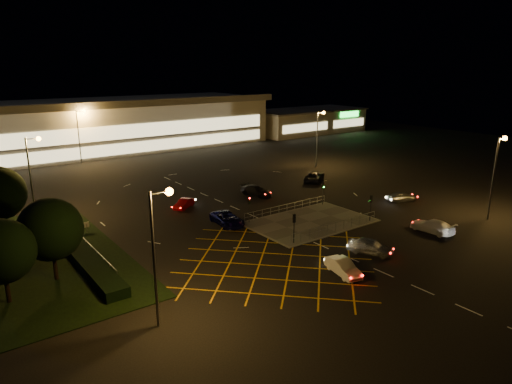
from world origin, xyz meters
TOP-DOWN VIEW (x-y plane):
  - ground at (0.00, 0.00)m, footprint 180.00×180.00m
  - pedestrian_island at (2.00, -2.00)m, footprint 14.00×9.00m
  - grass_verge at (-28.00, 6.00)m, footprint 18.00×30.00m
  - hedge at (-23.00, 6.00)m, footprint 2.00×26.00m
  - supermarket at (0.00, 61.95)m, footprint 72.00×26.50m
  - retail_unit_a at (46.00, 53.97)m, footprint 18.80×14.80m
  - retail_unit_b at (62.00, 53.96)m, footprint 14.80×14.80m
  - streetlight_sw at (-21.56, -12.00)m, footprint 1.78×0.56m
  - streetlight_se at (20.44, -14.00)m, footprint 1.78×0.56m
  - streetlight_nw at (-23.56, 18.00)m, footprint 1.78×0.56m
  - streetlight_ne at (24.44, 20.00)m, footprint 1.78×0.56m
  - streetlight_far_left at (-9.56, 48.00)m, footprint 1.78×0.56m
  - streetlight_far_right at (30.44, 50.00)m, footprint 1.78×0.56m
  - signal_sw at (-4.00, -5.99)m, footprint 0.28×0.30m
  - signal_se at (8.00, -5.99)m, footprint 0.28×0.30m
  - signal_nw at (-4.00, 1.99)m, footprint 0.28×0.30m
  - signal_ne at (8.00, 1.99)m, footprint 0.28×0.30m
  - tree_a at (-30.00, -2.00)m, footprint 5.04×5.04m
  - tree_e at (-26.00, 0.00)m, footprint 5.40×5.40m
  - car_near_silver at (0.42, -12.40)m, footprint 3.50×4.81m
  - car_queue_white at (-5.18, -14.02)m, footprint 2.37×4.39m
  - car_left_blue at (-6.34, 3.12)m, footprint 2.96×5.52m
  - car_far_dkgrey at (3.71, 11.00)m, footprint 3.08×5.21m
  - car_right_silver at (17.91, -3.17)m, footprint 4.47×2.94m
  - car_circ_red at (-7.39, 11.81)m, footprint 3.81×3.19m
  - car_east_grey at (16.25, 12.27)m, footprint 6.06×5.38m
  - car_approach_white at (10.75, -12.50)m, footprint 2.19×5.04m

SIDE VIEW (x-z plane):
  - ground at x=0.00m, z-range 0.00..0.00m
  - grass_verge at x=-28.00m, z-range 0.00..0.08m
  - pedestrian_island at x=2.00m, z-range 0.00..0.12m
  - hedge at x=-23.00m, z-range 0.00..1.00m
  - car_circ_red at x=-7.39m, z-range 0.00..1.23m
  - car_queue_white at x=-5.18m, z-range 0.00..1.37m
  - car_right_silver at x=17.91m, z-range 0.00..1.41m
  - car_far_dkgrey at x=3.71m, z-range 0.00..1.42m
  - car_approach_white at x=10.75m, z-range 0.00..1.44m
  - car_left_blue at x=-6.34m, z-range 0.00..1.48m
  - car_near_silver at x=0.42m, z-range 0.00..1.52m
  - car_east_grey at x=16.25m, z-range 0.00..1.56m
  - signal_sw at x=-4.00m, z-range 0.79..3.94m
  - signal_se at x=8.00m, z-range 0.79..3.94m
  - signal_nw at x=-4.00m, z-range 0.79..3.94m
  - signal_ne at x=8.00m, z-range 0.79..3.94m
  - retail_unit_a at x=46.00m, z-range 0.04..6.39m
  - retail_unit_b at x=62.00m, z-range 0.05..6.40m
  - tree_a at x=-30.00m, z-range 0.90..7.76m
  - tree_e at x=-26.00m, z-range 0.97..8.32m
  - supermarket at x=0.00m, z-range 0.06..10.56m
  - streetlight_sw at x=-21.56m, z-range 1.55..11.58m
  - streetlight_se at x=20.44m, z-range 1.55..11.58m
  - streetlight_nw at x=-23.56m, z-range 1.55..11.58m
  - streetlight_ne at x=24.44m, z-range 1.55..11.58m
  - streetlight_far_left at x=-9.56m, z-range 1.55..11.58m
  - streetlight_far_right at x=30.44m, z-range 1.55..11.58m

